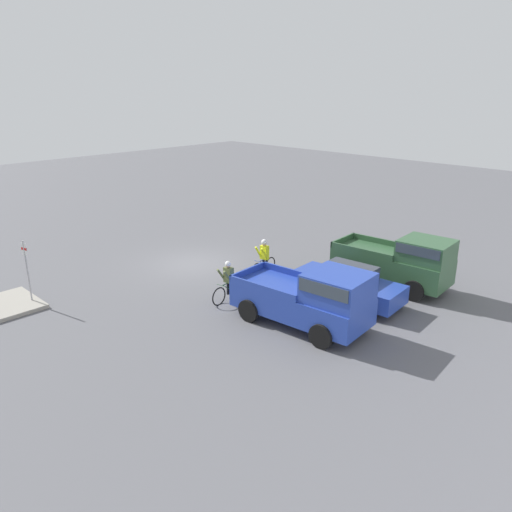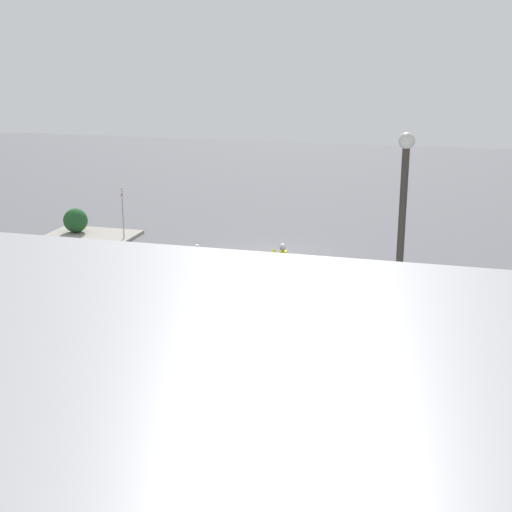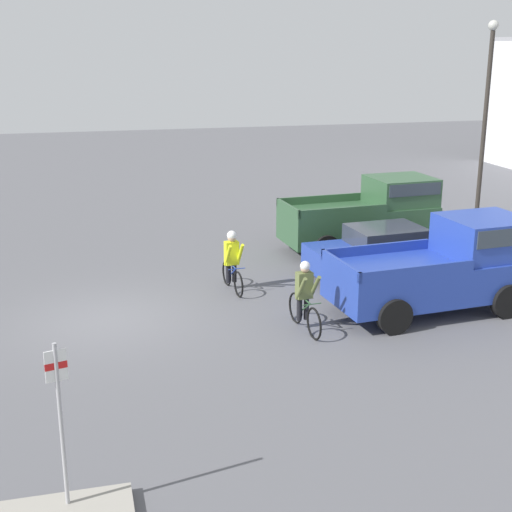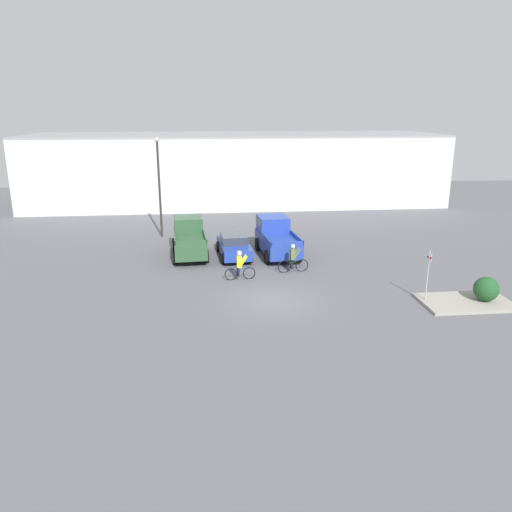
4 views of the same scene
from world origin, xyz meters
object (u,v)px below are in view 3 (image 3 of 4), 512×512
sedan_0 (385,252)px  pickup_truck_1 (448,264)px  cyclist_0 (305,296)px  lamppost (486,109)px  cyclist_1 (232,260)px  fire_lane_sign (60,414)px  pickup_truck_0 (370,213)px

sedan_0 → pickup_truck_1: 2.82m
cyclist_0 → lamppost: size_ratio=0.25×
pickup_truck_1 → cyclist_1: (-2.71, -4.86, -0.33)m
pickup_truck_1 → cyclist_1: 5.58m
pickup_truck_1 → fire_lane_sign: size_ratio=1.97×
cyclist_1 → sedan_0: bearing=90.6°
sedan_0 → fire_lane_sign: (8.82, -8.77, 0.82)m
cyclist_0 → cyclist_1: cyclist_0 is taller
pickup_truck_1 → fire_lane_sign: bearing=-56.6°
pickup_truck_0 → cyclist_0: pickup_truck_0 is taller
pickup_truck_0 → lamppost: bearing=112.7°
sedan_0 → lamppost: (-5.00, 5.91, 3.44)m
cyclist_1 → fire_lane_sign: 9.80m
cyclist_0 → fire_lane_sign: bearing=-43.5°
lamppost → cyclist_1: bearing=-64.1°
pickup_truck_1 → cyclist_0: bearing=-83.6°
fire_lane_sign → pickup_truck_1: bearing=123.4°
cyclist_1 → lamppost: lamppost is taller
fire_lane_sign → lamppost: size_ratio=0.36×
pickup_truck_1 → cyclist_0: (0.43, -3.85, -0.35)m
fire_lane_sign → lamppost: bearing=133.2°
pickup_truck_0 → cyclist_1: pickup_truck_0 is taller
sedan_0 → fire_lane_sign: 12.47m
pickup_truck_0 → lamppost: (-2.17, 5.19, 3.00)m
sedan_0 → cyclist_0: bearing=-47.1°
pickup_truck_0 → sedan_0: bearing=-14.3°
pickup_truck_1 → fire_lane_sign: (6.06, -9.18, 0.39)m
pickup_truck_0 → pickup_truck_1: pickup_truck_0 is taller
cyclist_0 → cyclist_1: (-3.15, -1.01, 0.02)m
cyclist_0 → lamppost: bearing=131.2°
lamppost → pickup_truck_1: bearing=-35.4°
pickup_truck_0 → cyclist_1: bearing=-61.0°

